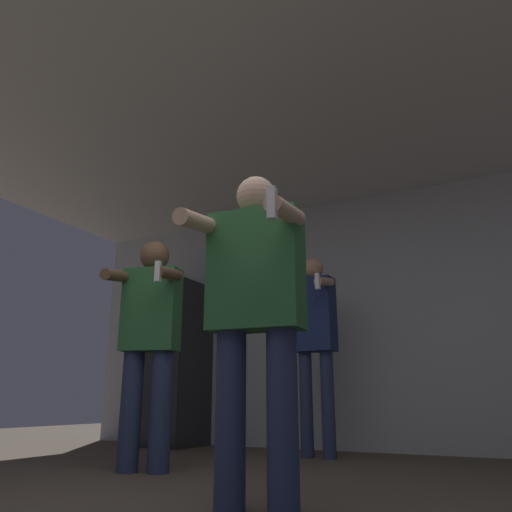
# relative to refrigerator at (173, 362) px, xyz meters

# --- Properties ---
(wall_back) EXTENTS (7.00, 0.06, 2.55)m
(wall_back) POSITION_rel_refrigerator_xyz_m (2.22, 0.35, 0.40)
(wall_back) COLOR #B2B7BC
(wall_back) RESTS_ON ground_plane
(ceiling_slab) EXTENTS (7.00, 3.89, 0.05)m
(ceiling_slab) POSITION_rel_refrigerator_xyz_m (2.22, -1.37, 1.70)
(ceiling_slab) COLOR silver
(ceiling_slab) RESTS_ON wall_back
(refrigerator) EXTENTS (0.65, 0.67, 1.75)m
(refrigerator) POSITION_rel_refrigerator_xyz_m (0.00, 0.00, 0.00)
(refrigerator) COLOR #262628
(refrigerator) RESTS_ON ground_plane
(person_woman_foreground) EXTENTS (0.56, 0.55, 1.57)m
(person_woman_foreground) POSITION_rel_refrigerator_xyz_m (2.33, -2.52, 0.02)
(person_woman_foreground) COLOR navy
(person_woman_foreground) RESTS_ON ground_plane
(person_man_side) EXTENTS (0.55, 0.59, 1.63)m
(person_man_side) POSITION_rel_refrigerator_xyz_m (1.08, -1.75, 0.03)
(person_man_side) COLOR navy
(person_man_side) RESTS_ON ground_plane
(person_spectator_back) EXTENTS (0.43, 0.45, 1.75)m
(person_spectator_back) POSITION_rel_refrigerator_xyz_m (1.83, -0.38, 0.18)
(person_spectator_back) COLOR navy
(person_spectator_back) RESTS_ON ground_plane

